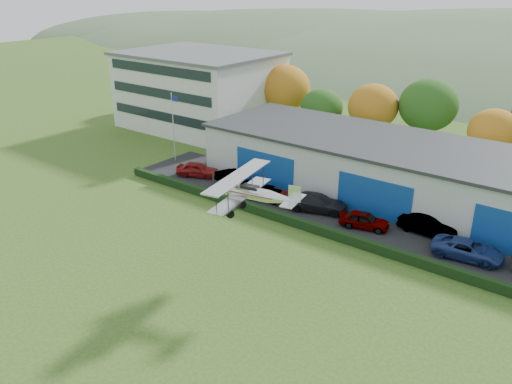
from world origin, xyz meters
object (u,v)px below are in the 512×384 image
Objects in this scene: car_0 at (197,169)px; car_6 at (468,249)px; office_block at (200,90)px; car_3 at (317,203)px; car_2 at (271,194)px; hangar at (402,170)px; car_5 at (427,225)px; car_4 at (364,220)px; flagpole at (174,121)px; car_1 at (234,180)px; biplane at (251,192)px.

car_6 is at bearing -114.18° from car_0.
office_block reaches higher than car_3.
hangar is at bearing -54.63° from car_2.
car_5 is (14.44, 2.18, 0.11)m from car_2.
car_5 is (4.67, 2.12, 0.06)m from car_4.
hangar is 1.97× the size of office_block.
car_5 is (30.02, -0.43, -3.95)m from flagpole.
car_1 is at bearing -149.45° from hangar.
hangar is at bearing -48.13° from car_3.
car_6 is at bearing 34.27° from biplane.
car_6 reaches higher than car_4.
car_0 is 0.59× the size of biplane.
car_0 reaches higher than car_2.
car_1 is at bearing 83.35° from car_6.
car_0 is 21.33m from biplane.
car_2 is (4.83, -0.24, -0.16)m from car_1.
car_1 is at bearing -39.16° from office_block.
hangar reaches higher than car_1.
hangar is 21.08m from car_0.
car_4 is 8.57m from car_6.
car_1 is at bearing -12.40° from flagpole.
car_3 is 13.56m from car_6.
biplane reaches higher than car_1.
car_1 reaches higher than car_2.
car_0 is 24.55m from car_5.
flagpole is 1.44× the size of car_3.
car_5 reaches higher than car_0.
car_5 is 16.81m from biplane.
car_1 is 9.62m from car_3.
car_1 is 17.42m from biplane.
car_0 is at bearing -21.64° from flagpole.
office_block is 40.78m from biplane.
car_6 is at bearing -70.16° from car_1.
car_0 is at bearing 83.06° from car_6.
office_block is 40.67m from car_5.
car_0 is at bearing 108.27° from car_1.
car_3 reaches higher than car_5.
car_2 is 1.14× the size of car_4.
biplane is at bearing -115.85° from car_1.
car_2 is at bearing 78.67° from car_3.
car_2 is at bearing 108.88° from biplane.
car_1 is 19.37m from car_5.
hangar is at bearing -39.37° from car_1.
car_1 is (-14.13, -8.34, -1.78)m from hangar.
car_2 is (23.70, -15.60, -4.50)m from office_block.
car_3 is at bearing -112.87° from car_0.
car_4 is (14.60, -0.19, -0.11)m from car_1.
office_block reaches higher than flagpole.
car_3 is 1.06× the size of car_6.
car_4 is at bearing -86.91° from hangar.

